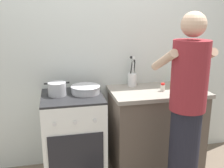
{
  "coord_description": "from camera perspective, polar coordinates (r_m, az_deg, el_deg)",
  "views": [
    {
      "loc": [
        -0.49,
        -2.32,
        1.67
      ],
      "look_at": [
        0.05,
        0.12,
        1.0
      ],
      "focal_mm": 41.52,
      "sensor_mm": 36.0,
      "label": 1
    }
  ],
  "objects": [
    {
      "name": "back_wall",
      "position": [
        2.94,
        1.25,
        6.78
      ],
      "size": [
        3.2,
        0.1,
        2.5
      ],
      "color": "silver",
      "rests_on": "ground"
    },
    {
      "name": "countertop",
      "position": [
        2.95,
        9.54,
        -9.63
      ],
      "size": [
        1.0,
        0.6,
        0.9
      ],
      "color": "brown",
      "rests_on": "ground"
    },
    {
      "name": "stove_range",
      "position": [
        2.76,
        -8.43,
        -11.43
      ],
      "size": [
        0.6,
        0.62,
        0.9
      ],
      "color": "white",
      "rests_on": "ground"
    },
    {
      "name": "pot",
      "position": [
        2.6,
        -12.0,
        -1.07
      ],
      "size": [
        0.24,
        0.18,
        0.13
      ],
      "color": "#B2B2B7",
      "rests_on": "stove_range"
    },
    {
      "name": "mixing_bowl",
      "position": [
        2.62,
        -5.86,
        -1.13
      ],
      "size": [
        0.3,
        0.3,
        0.08
      ],
      "color": "#B7B7BC",
      "rests_on": "stove_range"
    },
    {
      "name": "utensil_crock",
      "position": [
        2.88,
        4.47,
        1.32
      ],
      "size": [
        0.1,
        0.1,
        0.34
      ],
      "color": "silver",
      "rests_on": "countertop"
    },
    {
      "name": "spice_bottle",
      "position": [
        2.74,
        11.11,
        -0.7
      ],
      "size": [
        0.04,
        0.04,
        0.08
      ],
      "color": "silver",
      "rests_on": "countertop"
    },
    {
      "name": "oil_bottle",
      "position": [
        2.88,
        13.45,
        1.4
      ],
      "size": [
        0.07,
        0.07,
        0.27
      ],
      "color": "gold",
      "rests_on": "countertop"
    },
    {
      "name": "person",
      "position": [
        2.3,
        16.06,
        -6.3
      ],
      "size": [
        0.41,
        0.5,
        1.7
      ],
      "color": "black",
      "rests_on": "ground"
    }
  ]
}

